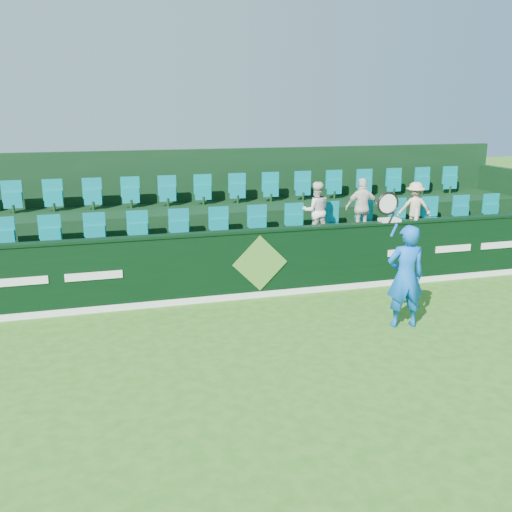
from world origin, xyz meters
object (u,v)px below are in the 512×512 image
object	(u,v)px
tennis_player	(405,276)
spectator_right	(415,208)
towel	(389,220)
spectator_left	(316,211)
spectator_middle	(362,208)
drinks_bottle	(416,214)

from	to	relation	value
tennis_player	spectator_right	bearing A→B (deg)	57.33
spectator_right	towel	distance (m)	1.68
spectator_left	spectator_middle	bearing A→B (deg)	-172.28
tennis_player	spectator_left	world-z (taller)	tennis_player
spectator_left	drinks_bottle	bearing A→B (deg)	155.69
spectator_middle	towel	world-z (taller)	spectator_middle
tennis_player	drinks_bottle	distance (m)	2.72
tennis_player	spectator_right	world-z (taller)	tennis_player
drinks_bottle	spectator_left	bearing A→B (deg)	147.97
spectator_left	towel	xyz separation A→B (m)	(1.17, -1.12, -0.05)
spectator_left	tennis_player	bearing A→B (deg)	102.82
spectator_middle	drinks_bottle	world-z (taller)	spectator_middle
spectator_right	tennis_player	bearing A→B (deg)	77.20
tennis_player	spectator_right	distance (m)	3.98
drinks_bottle	towel	bearing A→B (deg)	180.00
spectator_middle	spectator_right	bearing A→B (deg)	-171.77
spectator_left	spectator_middle	xyz separation A→B (m)	(1.11, 0.00, 0.02)
spectator_left	towel	world-z (taller)	spectator_left
spectator_right	drinks_bottle	world-z (taller)	spectator_right
spectator_left	spectator_middle	size ratio (longest dim) A/B	0.97
tennis_player	towel	size ratio (longest dim) A/B	5.94
tennis_player	drinks_bottle	size ratio (longest dim) A/B	9.68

